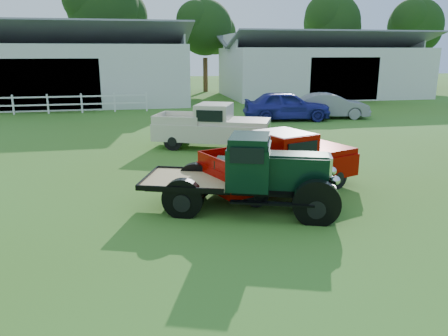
{
  "coord_description": "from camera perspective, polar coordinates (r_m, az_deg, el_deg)",
  "views": [
    {
      "loc": [
        -1.84,
        -8.62,
        3.74
      ],
      "look_at": [
        0.2,
        1.2,
        1.05
      ],
      "focal_mm": 35.0,
      "sensor_mm": 36.0,
      "label": 1
    }
  ],
  "objects": [
    {
      "name": "ground",
      "position": [
        9.58,
        0.29,
        -7.98
      ],
      "size": [
        120.0,
        120.0,
        0.0
      ],
      "primitive_type": "plane",
      "color": "#426A1B"
    },
    {
      "name": "shed_left",
      "position": [
        35.02,
        -20.71,
        12.54
      ],
      "size": [
        18.8,
        10.2,
        5.6
      ],
      "primitive_type": null,
      "color": "silver",
      "rests_on": "ground"
    },
    {
      "name": "shed_right",
      "position": [
        39.0,
        12.57,
        12.99
      ],
      "size": [
        16.8,
        9.2,
        5.2
      ],
      "primitive_type": null,
      "color": "silver",
      "rests_on": "ground"
    },
    {
      "name": "fence_rail",
      "position": [
        29.45,
        -23.95,
        7.61
      ],
      "size": [
        14.2,
        0.16,
        1.2
      ],
      "primitive_type": null,
      "color": "white",
      "rests_on": "ground"
    },
    {
      "name": "tree_b",
      "position": [
        42.72,
        -15.31,
        17.2
      ],
      "size": [
        6.9,
        6.9,
        11.5
      ],
      "primitive_type": null,
      "color": "#173514",
      "rests_on": "ground"
    },
    {
      "name": "tree_c",
      "position": [
        42.19,
        -2.49,
        16.03
      ],
      "size": [
        5.4,
        5.4,
        9.0
      ],
      "primitive_type": null,
      "color": "#173514",
      "rests_on": "ground"
    },
    {
      "name": "tree_d",
      "position": [
        47.03,
        13.79,
        16.13
      ],
      "size": [
        6.0,
        6.0,
        10.0
      ],
      "primitive_type": null,
      "color": "#173514",
      "rests_on": "ground"
    },
    {
      "name": "tree_e",
      "position": [
        49.26,
        23.54,
        14.99
      ],
      "size": [
        5.7,
        5.7,
        9.5
      ],
      "primitive_type": null,
      "color": "#173514",
      "rests_on": "ground"
    },
    {
      "name": "vintage_flatbed",
      "position": [
        10.47,
        2.83,
        -0.65
      ],
      "size": [
        4.98,
        3.29,
        1.83
      ],
      "primitive_type": null,
      "rotation": [
        0.0,
        0.0,
        -0.34
      ],
      "color": "black",
      "rests_on": "ground"
    },
    {
      "name": "red_pickup",
      "position": [
        12.03,
        7.42,
        0.87
      ],
      "size": [
        4.85,
        3.2,
        1.65
      ],
      "primitive_type": null,
      "rotation": [
        0.0,
        0.0,
        0.35
      ],
      "color": "#8C0400",
      "rests_on": "ground"
    },
    {
      "name": "white_pickup",
      "position": [
        17.35,
        -1.59,
        5.45
      ],
      "size": [
        5.02,
        3.52,
        1.72
      ],
      "primitive_type": null,
      "rotation": [
        0.0,
        0.0,
        -0.41
      ],
      "color": "beige",
      "rests_on": "ground"
    },
    {
      "name": "misc_car_blue",
      "position": [
        24.8,
        8.19,
        8.09
      ],
      "size": [
        5.01,
        2.61,
        1.63
      ],
      "primitive_type": "imported",
      "rotation": [
        0.0,
        0.0,
        1.42
      ],
      "color": "navy",
      "rests_on": "ground"
    },
    {
      "name": "misc_car_grey",
      "position": [
        26.05,
        13.72,
        7.91
      ],
      "size": [
        4.53,
        2.42,
        1.42
      ],
      "primitive_type": "imported",
      "rotation": [
        0.0,
        0.0,
        1.35
      ],
      "color": "slate",
      "rests_on": "ground"
    }
  ]
}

